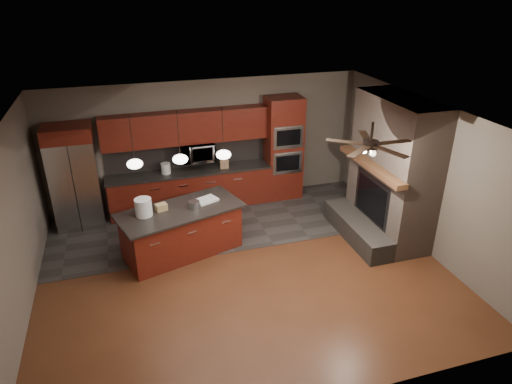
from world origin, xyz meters
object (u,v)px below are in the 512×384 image
object	(u,v)px
refrigerator	(75,177)
white_bucket	(143,207)
counter_bucket	(166,168)
paint_can	(194,205)
counter_box	(224,163)
oven_tower	(283,148)
kitchen_island	(182,231)
microwave	(197,152)
cardboard_box	(161,207)
paint_tray	(206,200)

from	to	relation	value
refrigerator	white_bucket	bearing A→B (deg)	-55.38
white_bucket	counter_bucket	distance (m)	1.96
paint_can	counter_box	world-z (taller)	counter_box
oven_tower	refrigerator	size ratio (longest dim) A/B	1.10
oven_tower	kitchen_island	xyz separation A→B (m)	(-2.65, -1.81, -0.73)
microwave	kitchen_island	world-z (taller)	microwave
oven_tower	cardboard_box	size ratio (longest dim) A/B	12.06
refrigerator	paint_can	world-z (taller)	refrigerator
counter_box	microwave	bearing A→B (deg)	175.09
oven_tower	counter_box	xyz separation A→B (m)	(-1.41, -0.04, -0.19)
microwave	refrigerator	size ratio (longest dim) A/B	0.34
oven_tower	counter_bucket	bearing A→B (deg)	179.84
oven_tower	counter_bucket	distance (m)	2.69
kitchen_island	counter_box	bearing A→B (deg)	38.07
microwave	paint_tray	size ratio (longest dim) A/B	1.80
white_bucket	counter_box	bearing A→B (deg)	43.92
paint_can	counter_bucket	distance (m)	1.87
paint_tray	cardboard_box	world-z (taller)	cardboard_box
kitchen_island	cardboard_box	bearing A→B (deg)	152.27
microwave	white_bucket	size ratio (longest dim) A/B	2.27
white_bucket	paint_can	world-z (taller)	white_bucket
kitchen_island	cardboard_box	distance (m)	0.62
microwave	white_bucket	bearing A→B (deg)	-124.53
paint_tray	counter_bucket	size ratio (longest dim) A/B	1.75
cardboard_box	counter_bucket	size ratio (longest dim) A/B	0.85
refrigerator	oven_tower	bearing A→B (deg)	0.93
refrigerator	cardboard_box	size ratio (longest dim) A/B	10.94
oven_tower	kitchen_island	size ratio (longest dim) A/B	0.97
refrigerator	cardboard_box	distance (m)	2.28
oven_tower	paint_can	world-z (taller)	oven_tower
counter_box	cardboard_box	bearing A→B (deg)	-127.53
cardboard_box	counter_box	size ratio (longest dim) A/B	0.95
oven_tower	paint_can	size ratio (longest dim) A/B	11.50
kitchen_island	counter_box	size ratio (longest dim) A/B	11.82
white_bucket	refrigerator	bearing A→B (deg)	124.62
cardboard_box	counter_bucket	distance (m)	1.78
paint_tray	paint_can	bearing A→B (deg)	-162.51
microwave	counter_box	size ratio (longest dim) A/B	3.53
microwave	cardboard_box	bearing A→B (deg)	-119.04
microwave	paint_can	size ratio (longest dim) A/B	3.54
kitchen_island	paint_can	world-z (taller)	paint_can
refrigerator	counter_box	distance (m)	3.12
white_bucket	microwave	bearing A→B (deg)	55.47
paint_tray	white_bucket	bearing A→B (deg)	169.03
counter_bucket	microwave	bearing A→B (deg)	4.02
oven_tower	paint_can	distance (m)	3.02
microwave	white_bucket	distance (m)	2.33
refrigerator	paint_can	bearing A→B (deg)	-39.54
microwave	counter_bucket	bearing A→B (deg)	-175.98
refrigerator	kitchen_island	size ratio (longest dim) A/B	0.88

